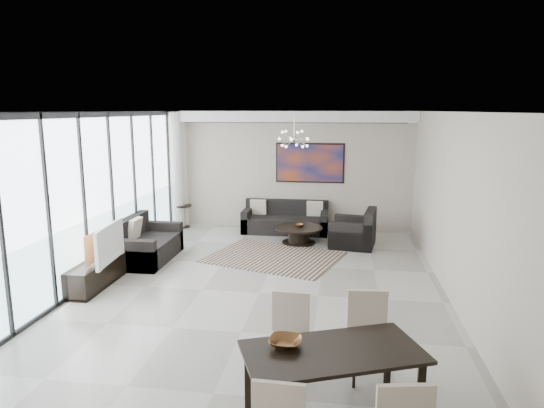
% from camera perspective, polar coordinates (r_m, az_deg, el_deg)
% --- Properties ---
extents(room_shell, '(6.00, 9.00, 2.90)m').
position_cam_1_polar(room_shell, '(7.55, 1.91, -0.29)').
color(room_shell, '#A8A39B').
rests_on(room_shell, ground).
extents(window_wall, '(0.37, 8.95, 2.90)m').
position_cam_1_polar(window_wall, '(8.56, -20.75, 0.47)').
color(window_wall, silver).
rests_on(window_wall, floor).
extents(soffit, '(5.98, 0.40, 0.26)m').
position_cam_1_polar(soffit, '(11.73, 2.03, 10.24)').
color(soffit, white).
rests_on(soffit, room_shell).
extents(painting, '(1.68, 0.04, 0.98)m').
position_cam_1_polar(painting, '(11.92, 4.48, 4.83)').
color(painting, '#A54116').
rests_on(painting, room_shell).
extents(chandelier, '(0.66, 0.66, 0.71)m').
position_cam_1_polar(chandelier, '(9.92, 2.62, 7.67)').
color(chandelier, silver).
rests_on(chandelier, room_shell).
extents(rug, '(2.95, 2.58, 0.01)m').
position_cam_1_polar(rug, '(9.84, 0.29, -6.26)').
color(rug, black).
rests_on(rug, floor).
extents(coffee_table, '(1.06, 1.06, 0.37)m').
position_cam_1_polar(coffee_table, '(10.84, 3.16, -3.53)').
color(coffee_table, black).
rests_on(coffee_table, floor).
extents(bowl_coffee, '(0.23, 0.23, 0.07)m').
position_cam_1_polar(bowl_coffee, '(10.80, 3.18, -2.52)').
color(bowl_coffee, brown).
rests_on(bowl_coffee, coffee_table).
extents(sofa_main, '(2.05, 0.84, 0.75)m').
position_cam_1_polar(sofa_main, '(11.81, 1.60, -2.09)').
color(sofa_main, black).
rests_on(sofa_main, floor).
extents(loveseat, '(0.94, 1.66, 0.83)m').
position_cam_1_polar(loveseat, '(9.95, -14.74, -4.78)').
color(loveseat, black).
rests_on(loveseat, floor).
extents(armchair, '(1.06, 1.10, 0.82)m').
position_cam_1_polar(armchair, '(10.74, 9.69, -3.42)').
color(armchair, black).
rests_on(armchair, floor).
extents(side_table, '(0.42, 0.42, 0.58)m').
position_cam_1_polar(side_table, '(12.42, -10.37, -0.96)').
color(side_table, black).
rests_on(side_table, floor).
extents(tv_console, '(0.40, 1.42, 0.44)m').
position_cam_1_polar(tv_console, '(8.73, -19.97, -7.74)').
color(tv_console, black).
rests_on(tv_console, floor).
extents(television, '(0.24, 1.10, 0.63)m').
position_cam_1_polar(television, '(8.50, -19.26, -4.41)').
color(television, gray).
rests_on(television, tv_console).
extents(dining_table, '(1.88, 1.41, 0.70)m').
position_cam_1_polar(dining_table, '(4.84, 7.17, -17.61)').
color(dining_table, black).
rests_on(dining_table, floor).
extents(dining_chair_nw, '(0.45, 0.45, 0.93)m').
position_cam_1_polar(dining_chair_nw, '(5.58, 2.07, -14.45)').
color(dining_chair_nw, '#BBB09B').
rests_on(dining_chair_nw, floor).
extents(dining_chair_ne, '(0.48, 0.48, 0.96)m').
position_cam_1_polar(dining_chair_ne, '(5.62, 11.24, -14.21)').
color(dining_chair_ne, '#BBB09B').
rests_on(dining_chair_ne, floor).
extents(bowl_dining, '(0.34, 0.34, 0.08)m').
position_cam_1_polar(bowl_dining, '(4.83, 1.58, -15.94)').
color(bowl_dining, brown).
rests_on(bowl_dining, dining_table).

